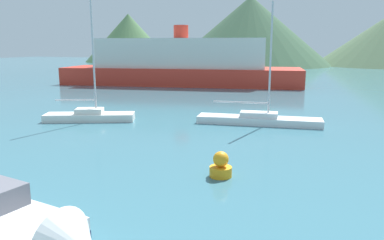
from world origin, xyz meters
The scene contains 7 objects.
motorboat_near centered at (-1.67, 3.51, 0.36)m, with size 7.22×2.63×1.81m.
sailboat_inner centered at (1.29, 19.94, 0.34)m, with size 7.87×2.84×7.46m.
sailboat_middle centered at (-9.20, 16.59, 0.39)m, with size 5.85×3.91×8.29m.
ferry_distant centered at (-13.52, 40.07, 2.52)m, with size 30.44×13.61×7.31m.
buoy_marker centered at (2.23, 9.91, 0.40)m, with size 0.85×0.85×0.98m.
hill_west centered at (-56.32, 94.55, 7.00)m, with size 25.84×25.84×14.00m.
hill_central centered at (-18.07, 90.25, 8.34)m, with size 39.78×39.78×16.67m.
Camera 1 is at (6.62, -2.94, 4.91)m, focal length 35.00 mm.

